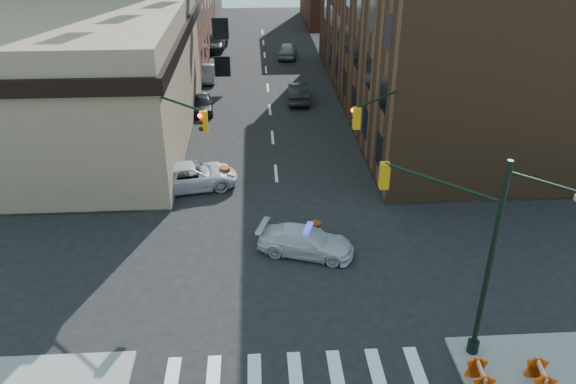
{
  "coord_description": "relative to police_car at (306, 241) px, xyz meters",
  "views": [
    {
      "loc": [
        -1.19,
        -21.92,
        15.5
      ],
      "look_at": [
        0.35,
        3.25,
        2.2
      ],
      "focal_mm": 35.0,
      "sensor_mm": 36.0,
      "label": 1
    }
  ],
  "objects": [
    {
      "name": "barricade_nw_b",
      "position": [
        -10.51,
        7.06,
        -0.1
      ],
      "size": [
        1.2,
        0.71,
        0.86
      ],
      "primitive_type": null,
      "rotation": [
        0.0,
        0.0,
        0.13
      ],
      "color": "red",
      "rests_on": "sidewalk_nw"
    },
    {
      "name": "sidewalk_nw",
      "position": [
        -24.08,
        31.81,
        -0.61
      ],
      "size": [
        34.0,
        54.5,
        0.15
      ],
      "primitive_type": "cube",
      "color": "gray",
      "rests_on": "ground"
    },
    {
      "name": "signal_pole_ne",
      "position": [
        4.75,
        4.41,
        3.66
      ],
      "size": [
        3.67,
        3.58,
        8.0
      ],
      "rotation": [
        0.0,
        0.0,
        -2.36
      ],
      "color": "black",
      "rests_on": "sidewalk_ne"
    },
    {
      "name": "pickup",
      "position": [
        -6.21,
        7.4,
        0.09
      ],
      "size": [
        5.99,
        3.69,
        1.55
      ],
      "primitive_type": "imported",
      "rotation": [
        0.0,
        0.0,
        1.78
      ],
      "color": "silver",
      "rests_on": "ground"
    },
    {
      "name": "barricade_nw_a",
      "position": [
        -8.26,
        6.58,
        -0.08
      ],
      "size": [
        1.29,
        0.82,
        0.9
      ],
      "primitive_type": null,
      "rotation": [
        0.0,
        0.0,
        0.2
      ],
      "color": "#CF5309",
      "rests_on": "sidewalk_nw"
    },
    {
      "name": "tree_ne_near",
      "position": [
        6.42,
        25.06,
        2.81
      ],
      "size": [
        3.0,
        3.0,
        4.85
      ],
      "color": "black",
      "rests_on": "sidewalk_ne"
    },
    {
      "name": "parked_car_enear",
      "position": [
        1.42,
        23.08,
        0.12
      ],
      "size": [
        1.94,
        4.96,
        1.61
      ],
      "primitive_type": "imported",
      "rotation": [
        0.0,
        0.0,
        3.09
      ],
      "color": "black",
      "rests_on": "ground"
    },
    {
      "name": "parked_car_efar",
      "position": [
        1.42,
        37.88,
        0.12
      ],
      "size": [
        2.4,
        4.9,
        1.61
      ],
      "primitive_type": "imported",
      "rotation": [
        0.0,
        0.0,
        3.03
      ],
      "color": "gray",
      "rests_on": "ground"
    },
    {
      "name": "sidewalk_ne",
      "position": [
        21.92,
        31.81,
        -0.61
      ],
      "size": [
        34.0,
        54.5,
        0.15
      ],
      "primitive_type": "cube",
      "color": "gray",
      "rests_on": "ground"
    },
    {
      "name": "police_car",
      "position": [
        0.0,
        0.0,
        0.0
      ],
      "size": [
        5.06,
        3.28,
        1.36
      ],
      "primitive_type": "imported",
      "rotation": [
        0.0,
        0.0,
        1.25
      ],
      "color": "silver",
      "rests_on": "ground"
    },
    {
      "name": "pedestrian_c",
      "position": [
        -13.77,
        5.78,
        0.46
      ],
      "size": [
        1.17,
        1.17,
        1.99
      ],
      "primitive_type": "imported",
      "rotation": [
        0.0,
        0.0,
        0.78
      ],
      "color": "#1D202B",
      "rests_on": "sidewalk_nw"
    },
    {
      "name": "parked_car_wnear",
      "position": [
        -6.52,
        20.88,
        -0.0
      ],
      "size": [
        1.93,
        4.1,
        1.35
      ],
      "primitive_type": "imported",
      "rotation": [
        0.0,
        0.0,
        0.08
      ],
      "color": "black",
      "rests_on": "ground"
    },
    {
      "name": "barricade_se_a",
      "position": [
        5.32,
        -8.94,
        -0.1
      ],
      "size": [
        0.65,
        1.18,
        0.86
      ],
      "primitive_type": null,
      "rotation": [
        0.0,
        0.0,
        1.5
      ],
      "color": "red",
      "rests_on": "sidewalk_se"
    },
    {
      "name": "pedestrian_b",
      "position": [
        -11.78,
        5.06,
        0.32
      ],
      "size": [
        0.83,
        0.65,
        1.7
      ],
      "primitive_type": "imported",
      "rotation": [
        0.0,
        0.0,
        -0.0
      ],
      "color": "black",
      "rests_on": "sidewalk_nw"
    },
    {
      "name": "barrel_bank",
      "position": [
        -4.21,
        7.72,
        -0.11
      ],
      "size": [
        0.7,
        0.7,
        1.13
      ],
      "primitive_type": "cylinder",
      "rotation": [
        0.0,
        0.0,
        -0.1
      ],
      "color": "orange",
      "rests_on": "ground"
    },
    {
      "name": "ground",
      "position": [
        -1.08,
        -0.94,
        -0.68
      ],
      "size": [
        140.0,
        140.0,
        0.0
      ],
      "primitive_type": "plane",
      "color": "black",
      "rests_on": "ground"
    },
    {
      "name": "tree_ne_far",
      "position": [
        6.42,
        33.06,
        2.81
      ],
      "size": [
        3.0,
        3.0,
        4.85
      ],
      "color": "black",
      "rests_on": "sidewalk_ne"
    },
    {
      "name": "parked_car_wfar",
      "position": [
        -6.58,
        29.71,
        0.02
      ],
      "size": [
        1.75,
        4.36,
        1.41
      ],
      "primitive_type": "imported",
      "rotation": [
        0.0,
        0.0,
        -0.06
      ],
      "color": "gray",
      "rests_on": "ground"
    },
    {
      "name": "barrel_road",
      "position": [
        0.61,
        1.29,
        -0.2
      ],
      "size": [
        0.69,
        0.69,
        0.97
      ],
      "primitive_type": "cylinder",
      "rotation": [
        0.0,
        0.0,
        -0.33
      ],
      "color": "red",
      "rests_on": "ground"
    },
    {
      "name": "barricade_se_b",
      "position": [
        7.42,
        -9.08,
        -0.1
      ],
      "size": [
        0.74,
        1.23,
        0.87
      ],
      "primitive_type": null,
      "rotation": [
        0.0,
        0.0,
        1.43
      ],
      "color": "orange",
      "rests_on": "sidewalk_se"
    },
    {
      "name": "signal_pole_nw",
      "position": [
        -6.94,
        4.39,
        3.66
      ],
      "size": [
        3.58,
        3.67,
        8.0
      ],
      "rotation": [
        0.0,
        0.0,
        -0.79
      ],
      "color": "black",
      "rests_on": "sidewalk_nw"
    },
    {
      "name": "pedestrian_a",
      "position": [
        -7.76,
        6.14,
        0.31
      ],
      "size": [
        0.73,
        0.67,
        1.68
      ],
      "primitive_type": "imported",
      "rotation": [
        0.0,
        0.0,
        -0.58
      ],
      "color": "black",
      "rests_on": "sidewalk_nw"
    },
    {
      "name": "parked_car_wdeep",
      "position": [
        -6.58,
        41.71,
        0.13
      ],
      "size": [
        2.94,
        5.81,
        1.62
      ],
      "primitive_type": "imported",
      "rotation": [
        0.0,
        0.0,
        -0.12
      ],
      "color": "black",
      "rests_on": "ground"
    },
    {
      "name": "bank_building",
      "position": [
        -18.08,
        15.56,
        3.82
      ],
      "size": [
        22.0,
        22.0,
        9.0
      ],
      "primitive_type": "cube",
      "color": "#90795E",
      "rests_on": "ground"
    },
    {
      "name": "commercial_row_ne",
      "position": [
        11.92,
        21.56,
        6.32
      ],
      "size": [
        14.0,
        34.0,
        14.0
      ],
      "primitive_type": "cube",
      "color": "#503420",
      "rests_on": "ground"
    },
    {
      "name": "signal_pole_se",
      "position": [
        4.95,
        -6.46,
        3.93
      ],
      "size": [
        5.4,
        5.27,
        8.0
      ],
      "rotation": [
        0.0,
        0.0,
        2.36
      ],
      "color": "black",
      "rests_on": "sidewalk_se"
    }
  ]
}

